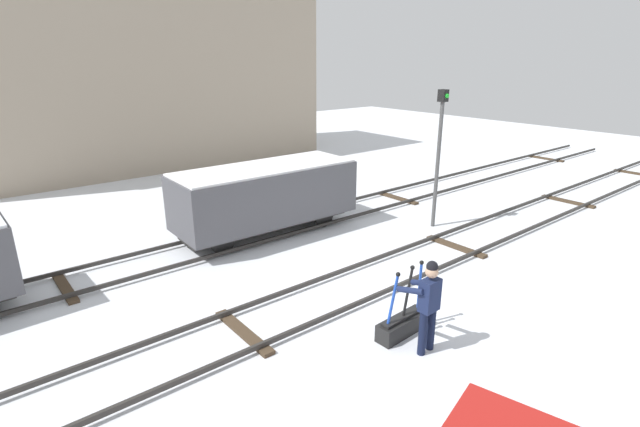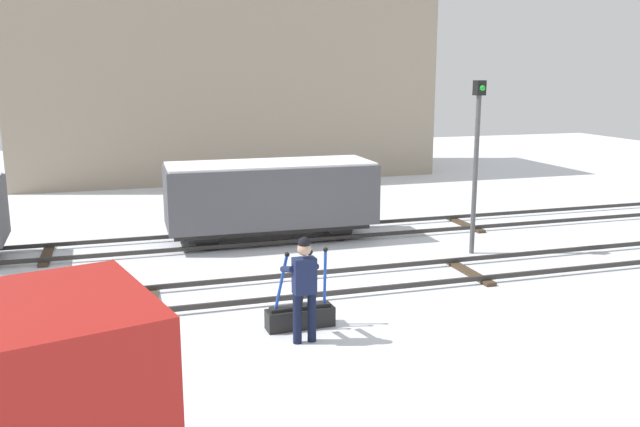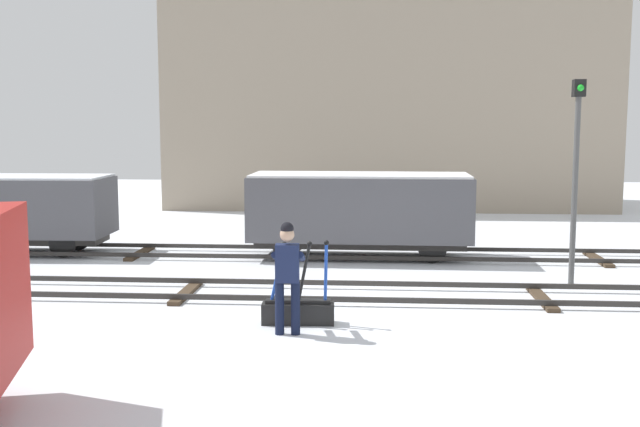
% 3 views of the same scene
% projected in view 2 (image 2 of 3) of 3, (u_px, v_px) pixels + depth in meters
% --- Properties ---
extents(ground_plane, '(60.00, 60.00, 0.00)m').
position_uv_depth(ground_plane, '(323.00, 288.00, 14.20)').
color(ground_plane, silver).
extents(track_main_line, '(44.00, 1.94, 0.18)m').
position_uv_depth(track_main_line, '(323.00, 284.00, 14.18)').
color(track_main_line, '#2D2B28').
rests_on(track_main_line, ground_plane).
extents(track_siding_near, '(44.00, 1.94, 0.18)m').
position_uv_depth(track_siding_near, '(275.00, 236.00, 18.27)').
color(track_siding_near, '#2D2B28').
rests_on(track_siding_near, ground_plane).
extents(switch_lever_frame, '(1.25, 0.41, 1.45)m').
position_uv_depth(switch_lever_frame, '(300.00, 314.00, 11.99)').
color(switch_lever_frame, black).
rests_on(switch_lever_frame, ground_plane).
extents(rail_worker, '(0.55, 0.71, 1.85)m').
position_uv_depth(rail_worker, '(304.00, 283.00, 11.19)').
color(rail_worker, '#111831').
rests_on(rail_worker, ground_plane).
extents(signal_post, '(0.24, 0.32, 4.33)m').
position_uv_depth(signal_post, '(476.00, 151.00, 16.43)').
color(signal_post, '#4C4C4C').
rests_on(signal_post, ground_plane).
extents(apartment_building, '(18.04, 6.38, 9.27)m').
position_uv_depth(apartment_building, '(224.00, 70.00, 29.57)').
color(apartment_building, gray).
rests_on(apartment_building, ground_plane).
extents(freight_car_near_switch, '(5.60, 2.09, 2.16)m').
position_uv_depth(freight_car_near_switch, '(271.00, 195.00, 18.00)').
color(freight_car_near_switch, '#2D2B28').
rests_on(freight_car_near_switch, ground_plane).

